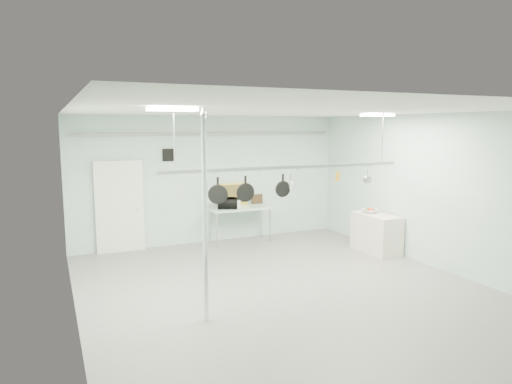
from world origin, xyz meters
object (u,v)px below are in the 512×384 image
fruit_bowl (370,211)px  skillet_mid (245,189)px  side_cabinet (376,233)px  skillet_right (283,185)px  microwave (228,203)px  skillet_left (218,191)px  chrome_pole (205,217)px  coffee_canister (238,204)px  pot_rack (289,166)px  prep_table (240,210)px

fruit_bowl → skillet_mid: (-3.78, -1.32, 0.91)m
skillet_mid → fruit_bowl: bearing=22.3°
side_cabinet → skillet_mid: bearing=-163.9°
side_cabinet → skillet_right: size_ratio=3.02×
microwave → skillet_left: bearing=91.1°
chrome_pole → coffee_canister: chrome_pole is taller
side_cabinet → skillet_left: size_ratio=2.57×
pot_rack → skillet_right: bearing=180.0°
skillet_left → microwave: bearing=84.2°
prep_table → microwave: 0.41m
skillet_mid → pot_rack: bearing=3.1°
side_cabinet → skillet_right: skillet_right is taller
prep_table → fruit_bowl: fruit_bowl is taller
skillet_right → skillet_mid: bearing=-178.2°
side_cabinet → microwave: (-2.90, 2.14, 0.59)m
prep_table → pot_rack: size_ratio=0.33×
coffee_canister → fruit_bowl: coffee_canister is taller
microwave → skillet_right: skillet_right is taller
skillet_left → skillet_right: bearing=17.9°
coffee_canister → side_cabinet: bearing=-37.9°
coffee_canister → chrome_pole: bearing=-118.2°
side_cabinet → fruit_bowl: bearing=97.6°
chrome_pole → prep_table: size_ratio=2.00×
chrome_pole → side_cabinet: size_ratio=2.67×
prep_table → coffee_canister: 0.25m
side_cabinet → microwave: microwave is taller
microwave → skillet_left: skillet_left is taller
side_cabinet → coffee_canister: bearing=142.1°
prep_table → skillet_mid: (-1.26, -3.30, 1.02)m
chrome_pole → skillet_left: (0.53, 0.90, 0.25)m
pot_rack → coffee_canister: pot_rack is taller
chrome_pole → pot_rack: bearing=25.3°
microwave → skillet_left: (-1.42, -3.24, 0.81)m
skillet_mid → skillet_right: bearing=3.1°
side_cabinet → skillet_right: (-3.07, -1.10, 1.44)m
fruit_bowl → microwave: bearing=146.2°
prep_table → fruit_bowl: (2.52, -1.98, 0.12)m
chrome_pole → prep_table: chrome_pole is taller
side_cabinet → coffee_canister: coffee_canister is taller
coffee_canister → skillet_mid: (-1.15, -3.17, 0.84)m
pot_rack → skillet_right: 0.37m
chrome_pole → skillet_right: (1.78, 0.90, 0.29)m
microwave → coffee_canister: (0.24, -0.07, -0.02)m
coffee_canister → microwave: bearing=164.4°
skillet_mid → side_cabinet: bearing=19.2°
pot_rack → skillet_left: size_ratio=10.27×
microwave → fruit_bowl: microwave is taller
fruit_bowl → chrome_pole: bearing=-155.3°
pot_rack → coffee_canister: (0.29, 3.17, -1.22)m
coffee_canister → skillet_mid: bearing=-109.9°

